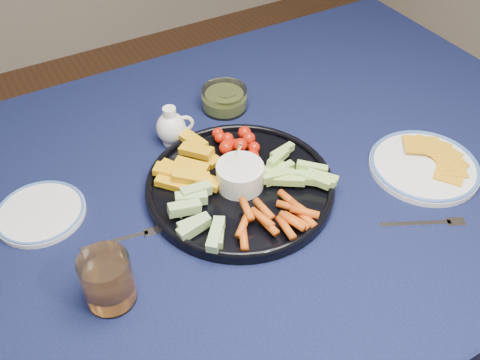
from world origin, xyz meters
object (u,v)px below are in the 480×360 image
dining_table (229,210)px  creamer_pitcher (172,127)px  juice_tumbler (108,282)px  crudite_platter (239,184)px  side_plate_extra (40,212)px  pickle_bowl (224,100)px  cheese_plate (424,165)px

dining_table → creamer_pitcher: creamer_pitcher is taller
dining_table → juice_tumbler: bearing=-153.6°
creamer_pitcher → juice_tumbler: (-0.26, -0.33, 0.00)m
crudite_platter → juice_tumbler: bearing=-159.8°
dining_table → crudite_platter: size_ratio=4.36×
crudite_platter → side_plate_extra: (-0.37, 0.14, -0.01)m
pickle_bowl → juice_tumbler: juice_tumbler is taller
pickle_bowl → crudite_platter: bearing=-112.6°
cheese_plate → side_plate_extra: size_ratio=1.33×
crudite_platter → dining_table: bearing=97.4°
dining_table → creamer_pitcher: (-0.05, 0.18, 0.13)m
crudite_platter → juice_tumbler: crudite_platter is taller
juice_tumbler → side_plate_extra: (-0.06, 0.25, -0.04)m
dining_table → crudite_platter: 0.12m
pickle_bowl → juice_tumbler: size_ratio=1.10×
crudite_platter → pickle_bowl: size_ratio=3.47×
side_plate_extra → juice_tumbler: bearing=-77.6°
dining_table → pickle_bowl: 0.28m
dining_table → side_plate_extra: size_ratio=9.64×
cheese_plate → side_plate_extra: cheese_plate is taller
crudite_platter → pickle_bowl: crudite_platter is taller
dining_table → cheese_plate: bearing=-24.4°
pickle_bowl → creamer_pitcher: bearing=-160.8°
dining_table → cheese_plate: cheese_plate is taller
cheese_plate → juice_tumbler: (-0.69, 0.02, 0.03)m
dining_table → juice_tumbler: 0.37m
dining_table → side_plate_extra: (-0.36, 0.10, 0.10)m
juice_tumbler → side_plate_extra: bearing=102.4°
dining_table → cheese_plate: 0.43m
pickle_bowl → juice_tumbler: (-0.43, -0.39, 0.02)m
juice_tumbler → dining_table: bearing=26.4°
dining_table → crudite_platter: crudite_platter is taller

